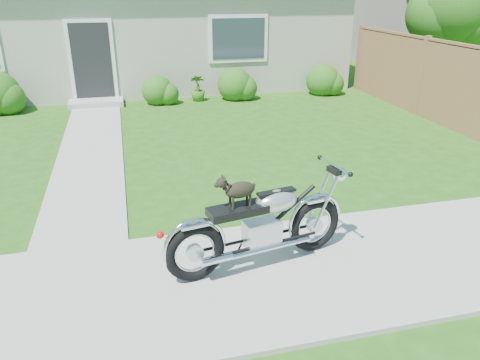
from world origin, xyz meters
The scene contains 10 objects.
ground centered at (0.00, 0.00, 0.00)m, with size 80.00×80.00×0.00m, color #235114.
sidewalk centered at (0.00, 0.00, 0.02)m, with size 24.00×2.20×0.04m, color #9E9B93.
walkway centered at (-1.50, 5.00, 0.01)m, with size 1.20×8.00×0.03m, color #9E9B93.
house centered at (0.00, 11.99, 2.16)m, with size 12.60×7.03×4.50m.
fence centered at (6.30, 5.75, 0.94)m, with size 0.12×6.62×1.90m.
tree_near centered at (9.00, 8.19, 2.36)m, with size 2.48×2.40×3.68m.
shrub_row centered at (-0.69, 8.50, 0.42)m, with size 11.48×1.13×1.13m.
potted_plant_left centered at (-3.73, 8.55, 0.35)m, with size 0.64×0.55×0.71m, color #175A1E.
potted_plant_right centered at (1.24, 8.55, 0.36)m, with size 0.40×0.40×0.72m, color #3C6D1E.
motorcycle_with_dog centered at (0.57, 0.18, 0.55)m, with size 2.21×0.72×1.14m.
Camera 1 is at (-0.79, -4.23, 3.02)m, focal length 35.00 mm.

